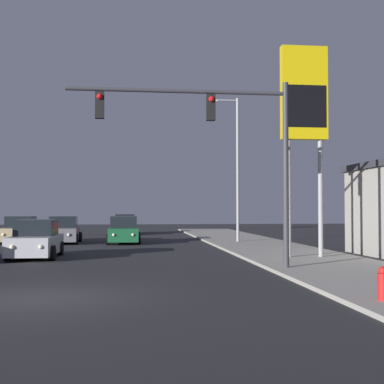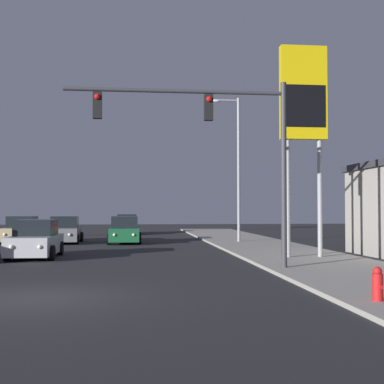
# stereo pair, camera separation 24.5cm
# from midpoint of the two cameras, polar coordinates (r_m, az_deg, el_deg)

# --- Properties ---
(ground_plane) EXTENTS (120.00, 120.00, 0.00)m
(ground_plane) POSITION_cam_midpoint_polar(r_m,az_deg,el_deg) (13.73, -16.02, -10.81)
(ground_plane) COLOR #28282B
(sidewalk_right) EXTENTS (5.00, 60.00, 0.12)m
(sidewalk_right) POSITION_cam_midpoint_polar(r_m,az_deg,el_deg) (24.53, 11.03, -6.68)
(sidewalk_right) COLOR #9E998E
(sidewalk_right) RESTS_ON ground
(car_silver) EXTENTS (2.04, 4.33, 1.68)m
(car_silver) POSITION_cam_midpoint_polar(r_m,az_deg,el_deg) (24.60, -16.07, -4.99)
(car_silver) COLOR #B7B7BC
(car_silver) RESTS_ON ground
(car_grey) EXTENTS (2.04, 4.34, 1.68)m
(car_grey) POSITION_cam_midpoint_polar(r_m,az_deg,el_deg) (34.50, -13.23, -4.06)
(car_grey) COLOR slate
(car_grey) RESTS_ON ground
(car_tan) EXTENTS (2.04, 4.32, 1.68)m
(car_tan) POSITION_cam_midpoint_polar(r_m,az_deg,el_deg) (35.47, -17.50, -3.96)
(car_tan) COLOR tan
(car_tan) RESTS_ON ground
(car_red) EXTENTS (2.04, 4.31, 1.68)m
(car_red) POSITION_cam_midpoint_polar(r_m,az_deg,el_deg) (45.49, -6.81, -3.53)
(car_red) COLOR maroon
(car_red) RESTS_ON ground
(car_green) EXTENTS (2.04, 4.31, 1.68)m
(car_green) POSITION_cam_midpoint_polar(r_m,az_deg,el_deg) (33.70, -6.98, -4.15)
(car_green) COLOR #195933
(car_green) RESTS_ON ground
(traffic_light_mast) EXTENTS (7.71, 0.36, 6.50)m
(traffic_light_mast) POSITION_cam_midpoint_polar(r_m,az_deg,el_deg) (18.66, 3.51, 6.16)
(traffic_light_mast) COLOR #38383D
(traffic_light_mast) RESTS_ON sidewalk_right
(street_lamp) EXTENTS (1.74, 0.24, 9.00)m
(street_lamp) POSITION_cam_midpoint_polar(r_m,az_deg,el_deg) (33.65, 4.98, 3.26)
(street_lamp) COLOR #99999E
(street_lamp) RESTS_ON sidewalk_right
(gas_station_sign) EXTENTS (2.00, 0.42, 9.00)m
(gas_station_sign) POSITION_cam_midpoint_polar(r_m,az_deg,el_deg) (23.61, 12.09, 9.12)
(gas_station_sign) COLOR #99999E
(gas_station_sign) RESTS_ON sidewalk_right
(fire_hydrant) EXTENTS (0.24, 0.34, 0.76)m
(fire_hydrant) POSITION_cam_midpoint_polar(r_m,az_deg,el_deg) (12.79, 19.70, -9.25)
(fire_hydrant) COLOR red
(fire_hydrant) RESTS_ON sidewalk_right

